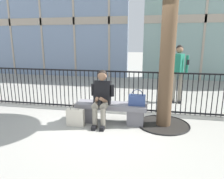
# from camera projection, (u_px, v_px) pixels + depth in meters

# --- Properties ---
(ground_plane) EXTENTS (60.00, 60.00, 0.00)m
(ground_plane) POSITION_uv_depth(u_px,v_px,m) (111.00, 122.00, 4.75)
(ground_plane) COLOR #9E9B93
(stone_bench) EXTENTS (1.60, 0.44, 0.45)m
(stone_bench) POSITION_uv_depth(u_px,v_px,m) (111.00, 111.00, 4.68)
(stone_bench) COLOR slate
(stone_bench) RESTS_ON ground
(seated_person_with_phone) EXTENTS (0.52, 0.66, 1.21)m
(seated_person_with_phone) POSITION_uv_depth(u_px,v_px,m) (102.00, 96.00, 4.51)
(seated_person_with_phone) COLOR gray
(seated_person_with_phone) RESTS_ON ground
(handbag_on_bench) EXTENTS (0.36, 0.19, 0.36)m
(handbag_on_bench) POSITION_uv_depth(u_px,v_px,m) (137.00, 100.00, 4.50)
(handbag_on_bench) COLOR #33477F
(handbag_on_bench) RESTS_ON stone_bench
(shopping_bag) EXTENTS (0.39, 0.13, 0.49)m
(shopping_bag) POSITION_uv_depth(u_px,v_px,m) (75.00, 117.00, 4.51)
(shopping_bag) COLOR beige
(shopping_bag) RESTS_ON ground
(bystander_at_railing) EXTENTS (0.55, 0.44, 1.71)m
(bystander_at_railing) POSITION_uv_depth(u_px,v_px,m) (178.00, 70.00, 6.05)
(bystander_at_railing) COLOR gray
(bystander_at_railing) RESTS_ON ground
(plaza_railing) EXTENTS (8.82, 0.04, 1.07)m
(plaza_railing) POSITION_uv_depth(u_px,v_px,m) (118.00, 91.00, 5.44)
(plaza_railing) COLOR black
(plaza_railing) RESTS_ON ground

